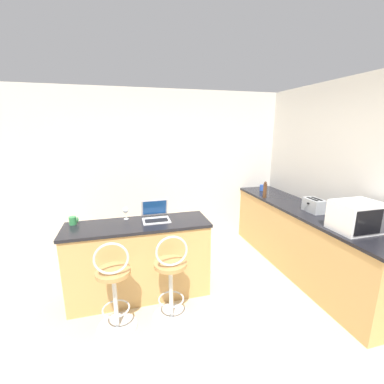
{
  "coord_description": "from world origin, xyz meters",
  "views": [
    {
      "loc": [
        -0.68,
        -1.96,
        1.99
      ],
      "look_at": [
        0.35,
        1.79,
        1.02
      ],
      "focal_mm": 24.0,
      "sensor_mm": 36.0,
      "label": 1
    }
  ],
  "objects_px": {
    "bar_stool_far": "(171,280)",
    "mug_blue": "(262,188)",
    "mug_green": "(73,221)",
    "laptop": "(156,215)",
    "bar_stool_near": "(114,289)",
    "wine_glass_short": "(126,210)",
    "pepper_mill": "(265,190)",
    "microwave": "(357,216)",
    "toaster": "(314,205)"
  },
  "relations": [
    {
      "from": "bar_stool_far",
      "to": "mug_blue",
      "type": "bearing_deg",
      "value": 39.25
    },
    {
      "from": "mug_green",
      "to": "laptop",
      "type": "bearing_deg",
      "value": -4.87
    },
    {
      "from": "bar_stool_near",
      "to": "laptop",
      "type": "height_order",
      "value": "laptop"
    },
    {
      "from": "mug_blue",
      "to": "mug_green",
      "type": "bearing_deg",
      "value": -162.9
    },
    {
      "from": "wine_glass_short",
      "to": "pepper_mill",
      "type": "bearing_deg",
      "value": 11.6
    },
    {
      "from": "wine_glass_short",
      "to": "bar_stool_far",
      "type": "bearing_deg",
      "value": -59.93
    },
    {
      "from": "laptop",
      "to": "bar_stool_near",
      "type": "bearing_deg",
      "value": -129.77
    },
    {
      "from": "microwave",
      "to": "laptop",
      "type": "bearing_deg",
      "value": 155.57
    },
    {
      "from": "bar_stool_near",
      "to": "toaster",
      "type": "bearing_deg",
      "value": 7.69
    },
    {
      "from": "wine_glass_short",
      "to": "mug_blue",
      "type": "distance_m",
      "value": 2.51
    },
    {
      "from": "bar_stool_near",
      "to": "pepper_mill",
      "type": "height_order",
      "value": "pepper_mill"
    },
    {
      "from": "microwave",
      "to": "wine_glass_short",
      "type": "height_order",
      "value": "microwave"
    },
    {
      "from": "bar_stool_near",
      "to": "wine_glass_short",
      "type": "bearing_deg",
      "value": 77.31
    },
    {
      "from": "wine_glass_short",
      "to": "bar_stool_near",
      "type": "bearing_deg",
      "value": -102.69
    },
    {
      "from": "bar_stool_far",
      "to": "mug_green",
      "type": "height_order",
      "value": "mug_green"
    },
    {
      "from": "laptop",
      "to": "mug_blue",
      "type": "height_order",
      "value": "laptop"
    },
    {
      "from": "mug_blue",
      "to": "laptop",
      "type": "bearing_deg",
      "value": -153.89
    },
    {
      "from": "microwave",
      "to": "mug_green",
      "type": "relative_size",
      "value": 4.67
    },
    {
      "from": "microwave",
      "to": "bar_stool_far",
      "type": "bearing_deg",
      "value": 170.9
    },
    {
      "from": "bar_stool_far",
      "to": "microwave",
      "type": "xyz_separation_m",
      "value": [
        1.95,
        -0.31,
        0.63
      ]
    },
    {
      "from": "wine_glass_short",
      "to": "mug_blue",
      "type": "relative_size",
      "value": 1.45
    },
    {
      "from": "mug_green",
      "to": "bar_stool_near",
      "type": "bearing_deg",
      "value": -57.82
    },
    {
      "from": "toaster",
      "to": "bar_stool_near",
      "type": "bearing_deg",
      "value": -172.31
    },
    {
      "from": "bar_stool_near",
      "to": "microwave",
      "type": "xyz_separation_m",
      "value": [
        2.52,
        -0.31,
        0.63
      ]
    },
    {
      "from": "bar_stool_near",
      "to": "laptop",
      "type": "distance_m",
      "value": 0.94
    },
    {
      "from": "toaster",
      "to": "pepper_mill",
      "type": "relative_size",
      "value": 1.04
    },
    {
      "from": "bar_stool_far",
      "to": "mug_blue",
      "type": "distance_m",
      "value": 2.56
    },
    {
      "from": "wine_glass_short",
      "to": "mug_green",
      "type": "relative_size",
      "value": 1.5
    },
    {
      "from": "microwave",
      "to": "wine_glass_short",
      "type": "relative_size",
      "value": 3.12
    },
    {
      "from": "bar_stool_near",
      "to": "mug_green",
      "type": "xyz_separation_m",
      "value": [
        -0.43,
        0.68,
        0.51
      ]
    },
    {
      "from": "bar_stool_near",
      "to": "toaster",
      "type": "height_order",
      "value": "toaster"
    },
    {
      "from": "bar_stool_far",
      "to": "mug_blue",
      "type": "height_order",
      "value": "mug_blue"
    },
    {
      "from": "laptop",
      "to": "toaster",
      "type": "xyz_separation_m",
      "value": [
        2.04,
        -0.26,
        0.03
      ]
    },
    {
      "from": "pepper_mill",
      "to": "mug_blue",
      "type": "xyz_separation_m",
      "value": [
        0.21,
        0.44,
        -0.07
      ]
    },
    {
      "from": "pepper_mill",
      "to": "bar_stool_near",
      "type": "bearing_deg",
      "value": -153.53
    },
    {
      "from": "laptop",
      "to": "toaster",
      "type": "relative_size",
      "value": 1.17
    },
    {
      "from": "bar_stool_far",
      "to": "toaster",
      "type": "xyz_separation_m",
      "value": [
        1.98,
        0.34,
        0.55
      ]
    },
    {
      "from": "bar_stool_far",
      "to": "wine_glass_short",
      "type": "height_order",
      "value": "wine_glass_short"
    },
    {
      "from": "laptop",
      "to": "toaster",
      "type": "distance_m",
      "value": 2.06
    },
    {
      "from": "laptop",
      "to": "pepper_mill",
      "type": "xyz_separation_m",
      "value": [
        1.79,
        0.54,
        0.07
      ]
    },
    {
      "from": "laptop",
      "to": "microwave",
      "type": "xyz_separation_m",
      "value": [
        2.02,
        -0.92,
        0.1
      ]
    },
    {
      "from": "pepper_mill",
      "to": "toaster",
      "type": "bearing_deg",
      "value": -72.89
    },
    {
      "from": "pepper_mill",
      "to": "mug_green",
      "type": "bearing_deg",
      "value": -170.41
    },
    {
      "from": "bar_stool_far",
      "to": "mug_green",
      "type": "relative_size",
      "value": 9.89
    },
    {
      "from": "bar_stool_near",
      "to": "mug_blue",
      "type": "distance_m",
      "value": 3.01
    },
    {
      "from": "bar_stool_near",
      "to": "pepper_mill",
      "type": "relative_size",
      "value": 3.78
    },
    {
      "from": "laptop",
      "to": "wine_glass_short",
      "type": "bearing_deg",
      "value": 163.59
    },
    {
      "from": "bar_stool_far",
      "to": "pepper_mill",
      "type": "height_order",
      "value": "pepper_mill"
    },
    {
      "from": "bar_stool_near",
      "to": "toaster",
      "type": "distance_m",
      "value": 2.62
    },
    {
      "from": "pepper_mill",
      "to": "mug_blue",
      "type": "height_order",
      "value": "pepper_mill"
    }
  ]
}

